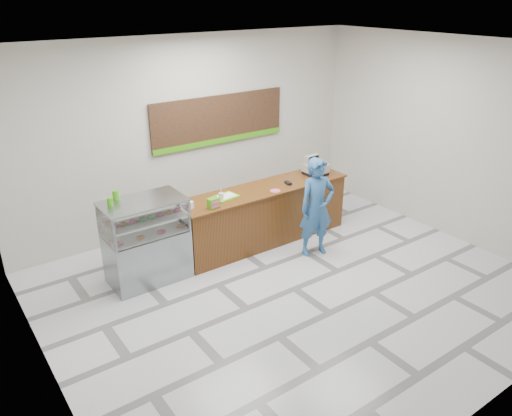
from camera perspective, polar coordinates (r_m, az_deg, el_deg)
floor at (r=7.70m, az=4.45°, el=-9.18°), size 7.00×7.00×0.00m
back_wall at (r=9.29m, az=-7.20°, el=8.40°), size 7.00×0.00×7.00m
ceiling at (r=6.51m, az=5.46°, el=17.66°), size 7.00×7.00×0.00m
sales_counter at (r=8.82m, az=0.90°, el=-0.78°), size 3.26×0.76×1.03m
display_case at (r=7.78m, az=-12.43°, el=-3.63°), size 1.22×0.72×1.33m
menu_board at (r=9.47m, az=-4.18°, el=9.97°), size 2.80×0.06×0.90m
cash_register at (r=9.28m, az=6.79°, el=4.60°), size 0.39×0.40×0.35m
card_terminal at (r=8.80m, az=3.68°, el=2.87°), size 0.11×0.17×0.04m
serving_tray at (r=8.23m, az=-3.50°, el=1.30°), size 0.44×0.34×0.02m
napkin_box at (r=7.85m, az=-7.82°, el=0.33°), size 0.18×0.18×0.12m
straw_cup at (r=8.11m, az=-4.01°, el=1.31°), size 0.08×0.08×0.12m
promo_box at (r=7.83m, az=-4.89°, el=0.58°), size 0.18×0.13×0.16m
donut_decal at (r=8.50m, az=2.21°, el=1.99°), size 0.18×0.18×0.00m
green_cup_left at (r=7.42m, az=-16.35°, el=0.70°), size 0.08×0.08×0.13m
green_cup_right at (r=7.62m, az=-15.74°, el=1.44°), size 0.09×0.09×0.14m
customer at (r=8.35m, az=6.95°, el=0.06°), size 0.70×0.54×1.70m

